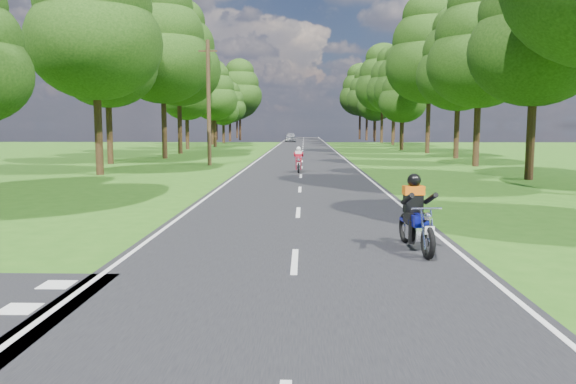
{
  "coord_description": "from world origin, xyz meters",
  "views": [
    {
      "loc": [
        0.18,
        -8.36,
        2.56
      ],
      "look_at": [
        -0.18,
        4.0,
        1.1
      ],
      "focal_mm": 35.0,
      "sensor_mm": 36.0,
      "label": 1
    }
  ],
  "objects": [
    {
      "name": "ground",
      "position": [
        0.0,
        0.0,
        0.0
      ],
      "size": [
        160.0,
        160.0,
        0.0
      ],
      "primitive_type": "plane",
      "color": "#275714",
      "rests_on": "ground"
    },
    {
      "name": "main_road",
      "position": [
        0.0,
        50.0,
        0.01
      ],
      "size": [
        7.0,
        140.0,
        0.02
      ],
      "primitive_type": "cube",
      "color": "black",
      "rests_on": "ground"
    },
    {
      "name": "road_markings",
      "position": [
        -0.14,
        48.13,
        0.02
      ],
      "size": [
        7.4,
        140.0,
        0.01
      ],
      "color": "silver",
      "rests_on": "main_road"
    },
    {
      "name": "treeline",
      "position": [
        1.43,
        60.06,
        8.25
      ],
      "size": [
        40.0,
        115.35,
        14.78
      ],
      "color": "black",
      "rests_on": "ground"
    },
    {
      "name": "telegraph_pole",
      "position": [
        -6.0,
        28.0,
        4.07
      ],
      "size": [
        1.2,
        0.26,
        8.0
      ],
      "color": "#382616",
      "rests_on": "ground"
    },
    {
      "name": "rider_near_blue",
      "position": [
        2.47,
        3.02,
        0.81
      ],
      "size": [
        0.82,
        1.94,
        1.57
      ],
      "primitive_type": null,
      "rotation": [
        0.0,
        0.0,
        0.1
      ],
      "color": "#0C128E",
      "rests_on": "main_road"
    },
    {
      "name": "rider_far_red",
      "position": [
        -0.14,
        22.47,
        0.72
      ],
      "size": [
        0.58,
        1.69,
        1.41
      ],
      "primitive_type": null,
      "rotation": [
        0.0,
        0.0,
        0.01
      ],
      "color": "#A20C17",
      "rests_on": "main_road"
    },
    {
      "name": "distant_car",
      "position": [
        -2.05,
        82.27,
        0.75
      ],
      "size": [
        1.84,
        4.34,
        1.46
      ],
      "primitive_type": "imported",
      "rotation": [
        0.0,
        0.0,
        0.03
      ],
      "color": "#A6A7AD",
      "rests_on": "main_road"
    }
  ]
}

